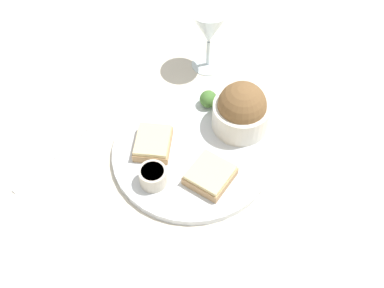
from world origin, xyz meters
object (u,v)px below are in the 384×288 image
at_px(salad_bowl, 241,110).
at_px(cheese_toast_near, 210,175).
at_px(wine_glass, 209,28).
at_px(sauce_ramekin, 153,176).
at_px(fork, 52,158).
at_px(cheese_toast_far, 153,143).

distance_m(salad_bowl, cheese_toast_near, 0.14).
bearing_deg(wine_glass, sauce_ramekin, -163.49).
distance_m(sauce_ramekin, wine_glass, 0.34).
bearing_deg(fork, salad_bowl, -43.78).
height_order(salad_bowl, fork, salad_bowl).
bearing_deg(salad_bowl, cheese_toast_near, -171.11).
height_order(cheese_toast_far, wine_glass, wine_glass).
relative_size(salad_bowl, sauce_ramekin, 2.21).
relative_size(cheese_toast_far, fork, 0.53).
distance_m(salad_bowl, fork, 0.37).
relative_size(sauce_ramekin, fork, 0.27).
bearing_deg(cheese_toast_far, cheese_toast_near, -89.46).
bearing_deg(sauce_ramekin, fork, 107.90).
bearing_deg(wine_glass, cheese_toast_near, -145.70).
distance_m(wine_glass, fork, 0.41).
bearing_deg(wine_glass, salad_bowl, -127.49).
relative_size(salad_bowl, cheese_toast_near, 1.42).
height_order(sauce_ramekin, cheese_toast_near, sauce_ramekin).
bearing_deg(salad_bowl, sauce_ramekin, 163.86).
distance_m(sauce_ramekin, cheese_toast_near, 0.10).
height_order(cheese_toast_near, cheese_toast_far, same).
relative_size(cheese_toast_far, wine_glass, 0.67).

